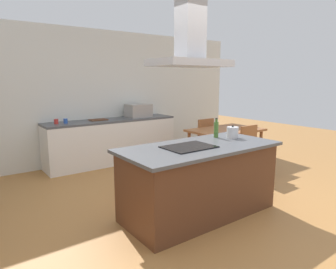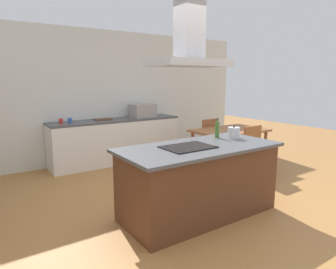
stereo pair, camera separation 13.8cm
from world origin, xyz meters
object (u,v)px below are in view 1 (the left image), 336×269
at_px(chair_facing_island, 253,147).
at_px(range_hood, 190,44).
at_px(olive_oil_bottle, 216,129).
at_px(dining_table, 226,133).
at_px(cooktop, 189,147).
at_px(chair_facing_back_wall, 202,136).
at_px(tea_kettle, 233,132).
at_px(coffee_mug_red, 56,122).
at_px(cutting_board, 98,120).
at_px(coffee_mug_blue, 66,121).
at_px(countertop_microwave, 138,111).

xyz_separation_m(chair_facing_island, range_hood, (-2.03, -0.63, 1.59)).
relative_size(olive_oil_bottle, dining_table, 0.20).
bearing_deg(cooktop, dining_table, 32.47).
height_order(olive_oil_bottle, chair_facing_island, olive_oil_bottle).
bearing_deg(chair_facing_back_wall, range_hood, -136.05).
bearing_deg(chair_facing_island, chair_facing_back_wall, 90.00).
height_order(tea_kettle, chair_facing_back_wall, tea_kettle).
distance_m(tea_kettle, coffee_mug_red, 3.23).
bearing_deg(cutting_board, coffee_mug_red, -177.80).
xyz_separation_m(olive_oil_bottle, coffee_mug_red, (-1.44, 2.64, -0.07)).
distance_m(coffee_mug_blue, dining_table, 3.05).
height_order(cutting_board, chair_facing_back_wall, cutting_board).
distance_m(cooktop, range_hood, 1.20).
height_order(coffee_mug_red, range_hood, range_hood).
xyz_separation_m(cooktop, cutting_board, (0.10, 2.93, 0.00)).
bearing_deg(cutting_board, coffee_mug_blue, -175.39).
bearing_deg(chair_facing_island, coffee_mug_blue, 139.08).
distance_m(olive_oil_bottle, cutting_board, 2.74).
bearing_deg(dining_table, countertop_microwave, 122.82).
bearing_deg(cooktop, countertop_microwave, 70.73).
bearing_deg(tea_kettle, dining_table, 45.99).
distance_m(coffee_mug_blue, chair_facing_island, 3.46).
bearing_deg(chair_facing_island, cutting_board, 129.97).
distance_m(cooktop, coffee_mug_blue, 2.93).
relative_size(coffee_mug_blue, dining_table, 0.06).
relative_size(coffee_mug_red, range_hood, 0.10).
relative_size(chair_facing_island, chair_facing_back_wall, 1.00).
relative_size(coffee_mug_red, coffee_mug_blue, 1.00).
bearing_deg(olive_oil_bottle, chair_facing_island, 15.66).
distance_m(coffee_mug_red, chair_facing_island, 3.60).
xyz_separation_m(cooktop, countertop_microwave, (1.01, 2.88, 0.13)).
xyz_separation_m(coffee_mug_blue, chair_facing_back_wall, (2.60, -0.92, -0.44)).
height_order(olive_oil_bottle, dining_table, olive_oil_bottle).
height_order(cooktop, chair_facing_island, cooktop).
bearing_deg(chair_facing_back_wall, olive_oil_bottle, -127.72).
relative_size(cooktop, olive_oil_bottle, 2.19).
relative_size(tea_kettle, coffee_mug_blue, 2.37).
bearing_deg(chair_facing_back_wall, chair_facing_island, -90.00).
xyz_separation_m(cutting_board, range_hood, (-0.10, -2.93, 1.19)).
bearing_deg(cooktop, chair_facing_island, 17.16).
distance_m(dining_table, chair_facing_back_wall, 0.68).
height_order(tea_kettle, cutting_board, tea_kettle).
distance_m(tea_kettle, dining_table, 1.70).
bearing_deg(dining_table, cooktop, -147.53).
height_order(olive_oil_bottle, coffee_mug_blue, olive_oil_bottle).
relative_size(tea_kettle, countertop_microwave, 0.43).
xyz_separation_m(cooktop, range_hood, (-0.00, 0.00, 1.20)).
bearing_deg(chair_facing_back_wall, dining_table, -90.00).
distance_m(tea_kettle, olive_oil_bottle, 0.23).
relative_size(countertop_microwave, cutting_board, 1.47).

